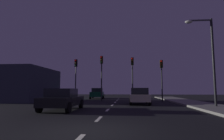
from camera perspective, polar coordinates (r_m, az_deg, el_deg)
ground_plane at (r=13.24m, az=-1.08°, el=-11.91°), size 80.00×80.00×0.00m
sidewalk_curb_right at (r=14.53m, az=30.38°, el=-10.27°), size 3.00×40.00×0.15m
lane_stripe_second at (r=8.91m, az=-4.08°, el=-14.74°), size 0.16×1.60×0.01m
lane_stripe_third at (r=12.64m, az=-1.36°, el=-12.17°), size 0.16×1.60×0.01m
lane_stripe_fourth at (r=16.41m, az=0.09°, el=-10.76°), size 0.16×1.60×0.01m
lane_stripe_fifth at (r=20.19m, az=0.99°, el=-9.88°), size 0.16×1.60×0.01m
lane_stripe_sixth at (r=23.98m, az=1.61°, el=-9.27°), size 0.16×1.60×0.01m
lane_stripe_seventh at (r=27.77m, az=2.05°, el=-8.83°), size 0.16×1.60×0.01m
traffic_signal_far_left at (r=22.68m, az=-11.08°, el=-0.52°), size 0.32×0.38×4.99m
traffic_signal_center_left at (r=22.06m, az=-3.23°, el=0.13°), size 0.32×0.38×5.35m
traffic_signal_center_right at (r=21.83m, az=6.30°, el=-0.16°), size 0.32×0.38×5.13m
traffic_signal_far_right at (r=22.15m, az=15.02°, el=-0.67°), size 0.32×0.38×4.77m
car_stopped_ahead at (r=17.47m, az=8.40°, el=-7.94°), size 1.85×3.88×1.50m
car_adjacent_lane at (r=12.80m, az=-15.01°, el=-8.64°), size 1.99×4.04×1.42m
car_oncoming_far at (r=28.44m, az=-4.53°, el=-7.14°), size 2.24×4.62×1.59m
street_lamp_right at (r=15.86m, az=27.52°, el=4.73°), size 2.05×0.36×6.79m
storefront_left at (r=24.09m, az=-24.22°, el=-4.16°), size 4.64×8.04×3.85m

